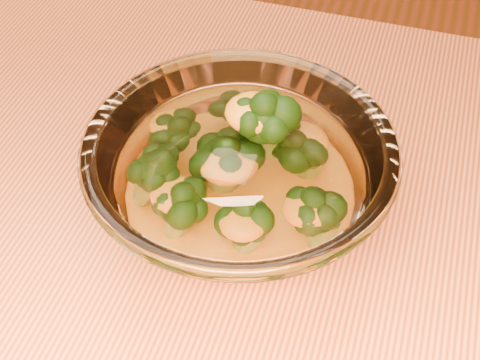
# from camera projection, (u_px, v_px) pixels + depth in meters

# --- Properties ---
(table) EXTENTS (1.20, 0.80, 0.75)m
(table) POSITION_uv_depth(u_px,v_px,m) (130.00, 325.00, 0.61)
(table) COLOR #D97241
(table) RESTS_ON ground
(glass_bowl) EXTENTS (0.24, 0.24, 0.10)m
(glass_bowl) POSITION_uv_depth(u_px,v_px,m) (240.00, 184.00, 0.52)
(glass_bowl) COLOR white
(glass_bowl) RESTS_ON table
(cheese_sauce) EXTENTS (0.13, 0.13, 0.04)m
(cheese_sauce) POSITION_uv_depth(u_px,v_px,m) (240.00, 203.00, 0.54)
(cheese_sauce) COLOR orange
(cheese_sauce) RESTS_ON glass_bowl
(broccoli_heap) EXTENTS (0.16, 0.14, 0.09)m
(broccoli_heap) POSITION_uv_depth(u_px,v_px,m) (237.00, 165.00, 0.51)
(broccoli_heap) COLOR black
(broccoli_heap) RESTS_ON cheese_sauce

